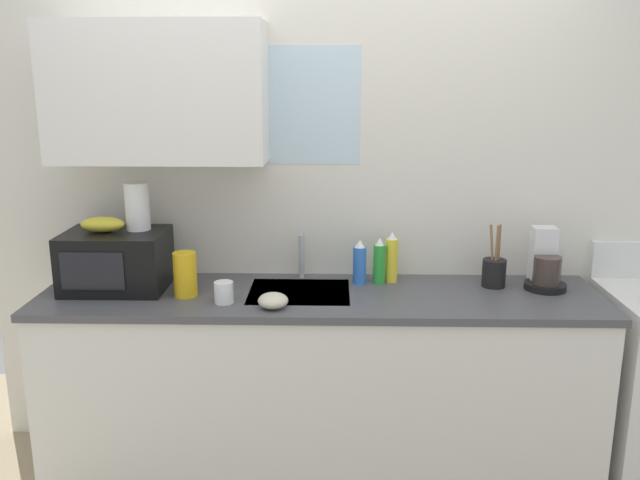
% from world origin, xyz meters
% --- Properties ---
extents(kitchen_wall_assembly, '(3.33, 0.42, 2.50)m').
position_xyz_m(kitchen_wall_assembly, '(-0.14, 0.31, 1.35)').
color(kitchen_wall_assembly, silver).
rests_on(kitchen_wall_assembly, ground).
extents(counter_unit, '(2.56, 0.63, 0.90)m').
position_xyz_m(counter_unit, '(-0.00, 0.00, 0.46)').
color(counter_unit, white).
rests_on(counter_unit, ground).
extents(sink_faucet, '(0.03, 0.03, 0.21)m').
position_xyz_m(sink_faucet, '(-0.10, 0.24, 1.01)').
color(sink_faucet, '#B2B5BA').
rests_on(sink_faucet, counter_unit).
extents(microwave, '(0.46, 0.35, 0.27)m').
position_xyz_m(microwave, '(-0.94, 0.05, 1.04)').
color(microwave, black).
rests_on(microwave, counter_unit).
extents(banana_bunch, '(0.20, 0.11, 0.07)m').
position_xyz_m(banana_bunch, '(-0.99, 0.05, 1.20)').
color(banana_bunch, gold).
rests_on(banana_bunch, microwave).
extents(paper_towel_roll, '(0.11, 0.11, 0.22)m').
position_xyz_m(paper_towel_roll, '(-0.84, 0.10, 1.28)').
color(paper_towel_roll, white).
rests_on(paper_towel_roll, microwave).
extents(coffee_maker, '(0.19, 0.21, 0.28)m').
position_xyz_m(coffee_maker, '(1.04, 0.11, 1.00)').
color(coffee_maker, black).
rests_on(coffee_maker, counter_unit).
extents(dish_soap_bottle_blue, '(0.06, 0.06, 0.21)m').
position_xyz_m(dish_soap_bottle_blue, '(0.18, 0.15, 1.00)').
color(dish_soap_bottle_blue, blue).
rests_on(dish_soap_bottle_blue, counter_unit).
extents(dish_soap_bottle_green, '(0.06, 0.06, 0.22)m').
position_xyz_m(dish_soap_bottle_green, '(0.28, 0.16, 1.00)').
color(dish_soap_bottle_green, green).
rests_on(dish_soap_bottle_green, counter_unit).
extents(dish_soap_bottle_yellow, '(0.06, 0.06, 0.25)m').
position_xyz_m(dish_soap_bottle_yellow, '(0.34, 0.18, 1.02)').
color(dish_soap_bottle_yellow, yellow).
rests_on(dish_soap_bottle_yellow, counter_unit).
extents(cereal_canister, '(0.10, 0.10, 0.20)m').
position_xyz_m(cereal_canister, '(-0.60, -0.05, 1.00)').
color(cereal_canister, gold).
rests_on(cereal_canister, counter_unit).
extents(mug_white, '(0.08, 0.08, 0.09)m').
position_xyz_m(mug_white, '(-0.42, -0.14, 0.95)').
color(mug_white, white).
rests_on(mug_white, counter_unit).
extents(utensil_crock, '(0.11, 0.11, 0.30)m').
position_xyz_m(utensil_crock, '(0.81, 0.12, 0.97)').
color(utensil_crock, black).
rests_on(utensil_crock, counter_unit).
extents(small_bowl, '(0.13, 0.13, 0.06)m').
position_xyz_m(small_bowl, '(-0.20, -0.20, 0.93)').
color(small_bowl, beige).
rests_on(small_bowl, counter_unit).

